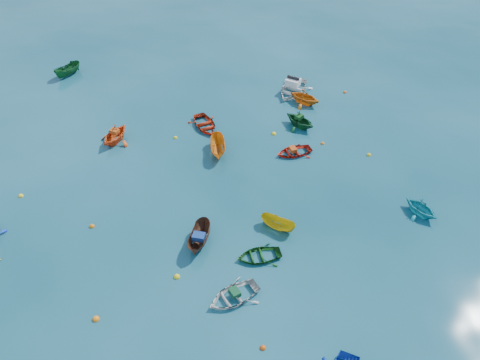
{
  "coord_description": "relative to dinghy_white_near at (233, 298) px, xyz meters",
  "views": [
    {
      "loc": [
        2.02,
        -19.84,
        22.26
      ],
      "look_at": [
        0.0,
        5.0,
        0.4
      ],
      "focal_mm": 35.0,
      "sensor_mm": 36.0,
      "label": 1
    }
  ],
  "objects": [
    {
      "name": "dinghy_orange_far",
      "position": [
        4.39,
        20.86,
        0.0
      ],
      "size": [
        3.68,
        3.53,
        1.49
      ],
      "primitive_type": "imported",
      "rotation": [
        0.0,
        0.0,
        1.06
      ],
      "color": "orange",
      "rests_on": "ground"
    },
    {
      "name": "buoy_ye_b",
      "position": [
        -15.5,
        7.11,
        0.0
      ],
      "size": [
        0.35,
        0.35,
        0.35
      ],
      "primitive_type": "sphere",
      "color": "yellow",
      "rests_on": "ground"
    },
    {
      "name": "sampan_brown_mid",
      "position": [
        -2.45,
        3.87,
        0.0
      ],
      "size": [
        1.48,
        3.09,
        1.15
      ],
      "primitive_type": "imported",
      "rotation": [
        0.0,
        0.0,
        -0.12
      ],
      "color": "#512D1D",
      "rests_on": "ground"
    },
    {
      "name": "dinghy_cyan_se",
      "position": [
        11.78,
        7.64,
        0.0
      ],
      "size": [
        3.17,
        3.19,
        1.27
      ],
      "primitive_type": "imported",
      "rotation": [
        0.0,
        0.0,
        0.73
      ],
      "color": "teal",
      "rests_on": "ground"
    },
    {
      "name": "buoy_ye_d",
      "position": [
        -6.04,
        14.75,
        0.0
      ],
      "size": [
        0.32,
        0.32,
        0.32
      ],
      "primitive_type": "sphere",
      "color": "yellow",
      "rests_on": "ground"
    },
    {
      "name": "buoy_ye_a",
      "position": [
        -3.42,
        1.17,
        0.0
      ],
      "size": [
        0.38,
        0.38,
        0.38
      ],
      "primitive_type": "sphere",
      "color": "yellow",
      "rests_on": "ground"
    },
    {
      "name": "buoy_ye_c",
      "position": [
        1.85,
        15.93,
        0.0
      ],
      "size": [
        0.38,
        0.38,
        0.38
      ],
      "primitive_type": "sphere",
      "color": "yellow",
      "rests_on": "ground"
    },
    {
      "name": "dinghy_red_ne",
      "position": [
        3.44,
        13.48,
        0.0
      ],
      "size": [
        3.36,
        2.95,
        0.58
      ],
      "primitive_type": "imported",
      "rotation": [
        0.0,
        0.0,
        -1.16
      ],
      "color": "#B31B0E",
      "rests_on": "ground"
    },
    {
      "name": "tarp_orange_a",
      "position": [
        -10.67,
        13.99,
        0.93
      ],
      "size": [
        0.78,
        0.67,
        0.32
      ],
      "primitive_type": "cube",
      "rotation": [
        0.0,
        0.0,
        -0.32
      ],
      "color": "#C34D14",
      "rests_on": "dinghy_orange_w"
    },
    {
      "name": "tarp_blue_a",
      "position": [
        -2.47,
        3.72,
        0.76
      ],
      "size": [
        0.82,
        0.66,
        0.37
      ],
      "primitive_type": "cube",
      "rotation": [
        0.0,
        0.0,
        -0.12
      ],
      "color": "navy",
      "rests_on": "sampan_brown_mid"
    },
    {
      "name": "buoy_or_a",
      "position": [
        -7.26,
        -1.94,
        0.0
      ],
      "size": [
        0.38,
        0.38,
        0.38
      ],
      "primitive_type": "sphere",
      "color": "orange",
      "rests_on": "ground"
    },
    {
      "name": "sampan_yellow_mid",
      "position": [
        2.38,
        5.55,
        0.0
      ],
      "size": [
        2.59,
        1.87,
        0.94
      ],
      "primitive_type": "imported",
      "rotation": [
        0.0,
        0.0,
        1.13
      ],
      "color": "gold",
      "rests_on": "ground"
    },
    {
      "name": "motorboat_white",
      "position": [
        3.36,
        22.73,
        0.0
      ],
      "size": [
        4.45,
        5.04,
        1.47
      ],
      "primitive_type": "imported",
      "rotation": [
        0.0,
        0.0,
        -0.43
      ],
      "color": "white",
      "rests_on": "ground"
    },
    {
      "name": "dinghy_red_far",
      "position": [
        -3.89,
        16.51,
        0.0
      ],
      "size": [
        3.6,
        3.97,
        0.68
      ],
      "primitive_type": "imported",
      "rotation": [
        0.0,
        0.0,
        0.49
      ],
      "color": "#B5270F",
      "rests_on": "ground"
    },
    {
      "name": "dinghy_green_n",
      "position": [
        3.91,
        17.21,
        0.0
      ],
      "size": [
        3.67,
        3.63,
        1.46
      ],
      "primitive_type": "imported",
      "rotation": [
        0.0,
        0.0,
        0.86
      ],
      "color": "#114921",
      "rests_on": "ground"
    },
    {
      "name": "sampan_orange_n",
      "position": [
        -2.37,
        13.14,
        0.0
      ],
      "size": [
        1.68,
        3.25,
        1.2
      ],
      "primitive_type": "imported",
      "rotation": [
        0.0,
        0.0,
        0.17
      ],
      "color": "orange",
      "rests_on": "ground"
    },
    {
      "name": "tarp_green_b",
      "position": [
        3.84,
        17.28,
        0.89
      ],
      "size": [
        0.79,
        0.81,
        0.31
      ],
      "primitive_type": "cube",
      "rotation": [
        0.0,
        0.0,
        0.86
      ],
      "color": "#114517",
      "rests_on": "dinghy_green_n"
    },
    {
      "name": "dinghy_green_e",
      "position": [
        1.27,
        3.02,
        0.0
      ],
      "size": [
        3.18,
        2.65,
        0.57
      ],
      "primitive_type": "imported",
      "rotation": [
        0.0,
        0.0,
        -1.28
      ],
      "color": "#104613",
      "rests_on": "ground"
    },
    {
      "name": "buoy_or_d",
      "position": [
        5.73,
        14.92,
        0.0
      ],
      "size": [
        0.32,
        0.32,
        0.32
      ],
      "primitive_type": "sphere",
      "color": "orange",
      "rests_on": "ground"
    },
    {
      "name": "buoy_or_b",
      "position": [
        1.79,
        -2.89,
        0.0
      ],
      "size": [
        0.32,
        0.32,
        0.32
      ],
      "primitive_type": "sphere",
      "color": "#CE480B",
      "rests_on": "ground"
    },
    {
      "name": "ground",
      "position": [
        -0.41,
        4.59,
        0.0
      ],
      "size": [
        160.0,
        160.0,
        0.0
      ],
      "primitive_type": "plane",
      "color": "#093846",
      "rests_on": "ground"
    },
    {
      "name": "dinghy_white_near",
      "position": [
        0.0,
        0.0,
        0.0
      ],
      "size": [
        3.74,
        3.54,
        0.63
      ],
      "primitive_type": "imported",
      "rotation": [
        0.0,
        0.0,
        -0.95
      ],
      "color": "beige",
      "rests_on": "ground"
    },
    {
      "name": "dinghy_orange_w",
      "position": [
        -10.68,
        13.94,
        0.0
      ],
      "size": [
        3.3,
        3.56,
        1.54
      ],
      "primitive_type": "imported",
      "rotation": [
        0.0,
        0.0,
        -0.32
      ],
      "color": "#EB4E16",
      "rests_on": "ground"
    },
    {
      "name": "tarp_orange_b",
      "position": [
        3.35,
        13.44,
        0.44
      ],
      "size": [
        0.68,
        0.76,
        0.3
      ],
      "primitive_type": "cube",
      "rotation": [
        0.0,
        0.0,
        -1.16
      ],
      "color": "#BB4413",
      "rests_on": "dinghy_red_ne"
    },
    {
      "name": "sampan_green_far",
      "position": [
        -18.28,
        24.15,
        0.0
      ],
      "size": [
        2.44,
        3.13,
        1.15
      ],
      "primitive_type": "imported",
      "rotation": [
        0.0,
        0.0,
        -0.52
      ],
      "color": "#135423",
      "rests_on": "ground"
    },
    {
      "name": "tarp_green_a",
      "position": [
        0.08,
        0.06,
        0.47
      ],
      "size": [
        0.75,
        0.79,
        0.3
      ],
      "primitive_type": "cube",
      "rotation": [
        0.0,
        0.0,
        -0.95
      ],
      "color": "#124B29",
      "rests_on": "dinghy_white_near"
    },
    {
      "name": "buoy_ye_e",
      "position": [
        9.21,
        13.73,
        0.0
      ],
      "size": [
        0.35,
        0.35,
        0.35
      ],
      "primitive_type": "sphere",
      "color": "gold",
      "rests_on": "ground"
    },
    {
      "name": "buoy_or_e",
      "position": [
        8.18,
        22.99,
        0.0
      ],
      "size": [
        0.33,
        0.33,
        0.33
      ],
      "primitive_type": "sphere",
      "color": "#DC530C",
      "rests_on": "ground"
    },
    {
      "name": "buoy_or_c",
      "position": [
        -9.65,
        4.7,
        0.0
      ],
      "size": [
        0.35,
        0.35,
        0.35
      ],
      "primitive_type": "sphere",
      "color": "orange",
      "rests_on": "ground"
    }
  ]
}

